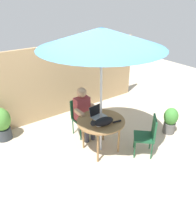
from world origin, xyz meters
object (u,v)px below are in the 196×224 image
object	(u,v)px
chair_empty	(149,133)
chair_occupied	(80,114)
patio_table	(101,123)
person_seated	(84,111)
laptop	(97,113)
potted_plant_near_fence	(1,123)
cat	(103,122)
potted_plant_by_chair	(170,120)
patio_umbrella	(102,38)

from	to	relation	value
chair_empty	chair_occupied	bearing A→B (deg)	115.86
patio_table	person_seated	xyz separation A→B (m)	(0.00, 0.65, 0.00)
laptop	potted_plant_near_fence	world-z (taller)	laptop
cat	potted_plant_near_fence	world-z (taller)	cat
potted_plant_near_fence	potted_plant_by_chair	world-z (taller)	potted_plant_near_fence
patio_umbrella	cat	xyz separation A→B (m)	(-0.09, -0.17, -1.52)
patio_umbrella	chair_empty	size ratio (longest dim) A/B	2.87
cat	potted_plant_near_fence	xyz separation A→B (m)	(-1.50, 1.83, -0.40)
patio_table	potted_plant_near_fence	distance (m)	2.30
patio_table	laptop	xyz separation A→B (m)	(0.04, 0.20, 0.13)
patio_table	cat	world-z (taller)	cat
patio_table	patio_umbrella	xyz separation A→B (m)	(0.00, 0.00, 1.67)
person_seated	cat	size ratio (longest dim) A/B	1.89
potted_plant_near_fence	chair_occupied	bearing A→B (deg)	-28.08
cat	potted_plant_near_fence	size ratio (longest dim) A/B	0.81
chair_occupied	cat	size ratio (longest dim) A/B	1.36
potted_plant_by_chair	chair_empty	bearing A→B (deg)	-167.13
patio_umbrella	potted_plant_near_fence	distance (m)	2.99
patio_umbrella	cat	bearing A→B (deg)	-116.00
chair_occupied	chair_empty	size ratio (longest dim) A/B	1.00
cat	potted_plant_by_chair	bearing A→B (deg)	-7.79
chair_empty	laptop	world-z (taller)	laptop
patio_table	potted_plant_by_chair	size ratio (longest dim) A/B	1.48
chair_empty	laptop	distance (m)	1.13
patio_table	person_seated	size ratio (longest dim) A/B	0.80
chair_empty	laptop	size ratio (longest dim) A/B	2.70
chair_empty	potted_plant_by_chair	size ratio (longest dim) A/B	1.32
potted_plant_by_chair	patio_table	bearing A→B (deg)	166.32
laptop	potted_plant_by_chair	xyz separation A→B (m)	(1.70, -0.62, -0.45)
patio_table	chair_occupied	xyz separation A→B (m)	(0.00, 0.81, -0.17)
chair_empty	potted_plant_near_fence	size ratio (longest dim) A/B	1.11
chair_occupied	person_seated	distance (m)	0.23
laptop	potted_plant_by_chair	distance (m)	1.87
patio_table	laptop	bearing A→B (deg)	77.91
patio_table	patio_umbrella	bearing A→B (deg)	0.00
chair_empty	cat	size ratio (longest dim) A/B	1.36
person_seated	potted_plant_near_fence	world-z (taller)	person_seated
chair_occupied	laptop	xyz separation A→B (m)	(0.04, -0.61, 0.29)
person_seated	laptop	xyz separation A→B (m)	(0.04, -0.45, 0.12)
patio_table	cat	xyz separation A→B (m)	(-0.09, -0.17, 0.15)
chair_empty	potted_plant_by_chair	bearing A→B (deg)	12.87
patio_table	person_seated	distance (m)	0.65
chair_empty	cat	bearing A→B (deg)	148.57
patio_table	cat	distance (m)	0.24
patio_umbrella	potted_plant_near_fence	size ratio (longest dim) A/B	3.17
person_seated	potted_plant_by_chair	world-z (taller)	person_seated
chair_occupied	potted_plant_near_fence	xyz separation A→B (m)	(-1.59, 0.85, -0.09)
chair_occupied	laptop	size ratio (longest dim) A/B	2.70
patio_table	laptop	distance (m)	0.24
patio_umbrella	potted_plant_by_chair	distance (m)	2.68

